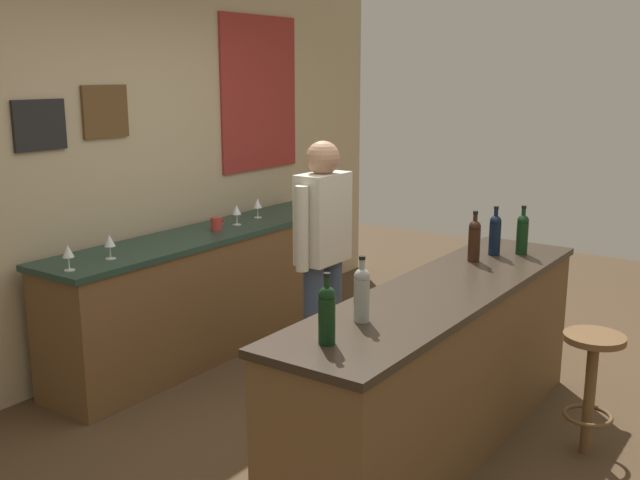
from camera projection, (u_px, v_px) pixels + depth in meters
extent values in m
plane|color=#4C3823|center=(375.00, 427.00, 4.30)|extent=(10.00, 10.00, 0.00)
cube|color=tan|center=(128.00, 164.00, 5.12)|extent=(6.00, 0.06, 2.80)
cube|color=black|center=(40.00, 125.00, 4.47)|extent=(0.36, 0.02, 0.31)
cube|color=brown|center=(105.00, 112.00, 4.86)|extent=(0.36, 0.02, 0.34)
cube|color=maroon|center=(260.00, 94.00, 6.12)|extent=(0.95, 0.02, 1.26)
cube|color=brown|center=(440.00, 373.00, 3.98)|extent=(2.52, 0.57, 0.88)
cube|color=#2D2319|center=(443.00, 291.00, 3.88)|extent=(2.58, 0.60, 0.04)
cube|color=brown|center=(212.00, 293.00, 5.45)|extent=(2.70, 0.53, 0.86)
cube|color=#1E382D|center=(210.00, 234.00, 5.35)|extent=(2.76, 0.56, 0.04)
cylinder|color=#384766|center=(332.00, 322.00, 4.81)|extent=(0.13, 0.13, 0.86)
cylinder|color=#384766|center=(314.00, 331.00, 4.65)|extent=(0.13, 0.13, 0.86)
cube|color=beige|center=(323.00, 218.00, 4.58)|extent=(0.36, 0.20, 0.56)
sphere|color=#A87A5B|center=(323.00, 158.00, 4.49)|extent=(0.21, 0.21, 0.21)
cylinder|color=beige|center=(342.00, 217.00, 4.76)|extent=(0.08, 0.08, 0.52)
cylinder|color=beige|center=(302.00, 229.00, 4.41)|extent=(0.08, 0.08, 0.52)
cylinder|color=brown|center=(589.00, 398.00, 3.94)|extent=(0.06, 0.06, 0.65)
torus|color=brown|center=(588.00, 416.00, 3.97)|extent=(0.26, 0.26, 0.02)
cylinder|color=brown|center=(595.00, 338.00, 3.87)|extent=(0.32, 0.32, 0.03)
cylinder|color=black|center=(327.00, 321.00, 3.05)|extent=(0.07, 0.07, 0.20)
sphere|color=black|center=(327.00, 295.00, 3.03)|extent=(0.07, 0.07, 0.07)
cylinder|color=black|center=(327.00, 287.00, 3.02)|extent=(0.03, 0.03, 0.09)
cylinder|color=black|center=(327.00, 275.00, 3.01)|extent=(0.03, 0.03, 0.02)
cylinder|color=#999E99|center=(362.00, 300.00, 3.33)|extent=(0.07, 0.07, 0.20)
sphere|color=#999E99|center=(362.00, 276.00, 3.30)|extent=(0.07, 0.07, 0.07)
cylinder|color=#999E99|center=(362.00, 269.00, 3.30)|extent=(0.03, 0.03, 0.09)
cylinder|color=black|center=(362.00, 258.00, 3.28)|extent=(0.03, 0.03, 0.02)
cylinder|color=black|center=(474.00, 245.00, 4.39)|extent=(0.07, 0.07, 0.20)
sphere|color=black|center=(475.00, 226.00, 4.36)|extent=(0.07, 0.07, 0.07)
cylinder|color=black|center=(475.00, 221.00, 4.36)|extent=(0.03, 0.03, 0.09)
cylinder|color=black|center=(476.00, 212.00, 4.34)|extent=(0.03, 0.03, 0.02)
cylinder|color=black|center=(495.00, 239.00, 4.54)|extent=(0.07, 0.07, 0.20)
sphere|color=black|center=(496.00, 221.00, 4.52)|extent=(0.07, 0.07, 0.07)
cylinder|color=black|center=(496.00, 216.00, 4.51)|extent=(0.03, 0.03, 0.09)
cylinder|color=black|center=(496.00, 208.00, 4.50)|extent=(0.03, 0.03, 0.02)
cylinder|color=black|center=(522.00, 238.00, 4.56)|extent=(0.07, 0.07, 0.20)
sphere|color=black|center=(523.00, 221.00, 4.54)|extent=(0.07, 0.07, 0.07)
cylinder|color=black|center=(523.00, 215.00, 4.53)|extent=(0.03, 0.03, 0.09)
cylinder|color=black|center=(524.00, 207.00, 4.52)|extent=(0.03, 0.03, 0.02)
cylinder|color=silver|center=(70.00, 270.00, 4.28)|extent=(0.06, 0.06, 0.00)
cylinder|color=silver|center=(69.00, 263.00, 4.27)|extent=(0.01, 0.01, 0.07)
cone|color=silver|center=(68.00, 251.00, 4.25)|extent=(0.07, 0.07, 0.08)
cylinder|color=silver|center=(111.00, 259.00, 4.54)|extent=(0.06, 0.06, 0.00)
cylinder|color=silver|center=(110.00, 252.00, 4.54)|extent=(0.01, 0.01, 0.07)
cone|color=silver|center=(110.00, 240.00, 4.52)|extent=(0.07, 0.07, 0.08)
cylinder|color=silver|center=(237.00, 225.00, 5.55)|extent=(0.06, 0.06, 0.00)
cylinder|color=silver|center=(237.00, 219.00, 5.54)|extent=(0.01, 0.01, 0.07)
cone|color=silver|center=(237.00, 210.00, 5.53)|extent=(0.07, 0.07, 0.08)
cylinder|color=silver|center=(258.00, 217.00, 5.83)|extent=(0.06, 0.06, 0.00)
cylinder|color=silver|center=(258.00, 212.00, 5.82)|extent=(0.01, 0.01, 0.07)
cone|color=silver|center=(258.00, 203.00, 5.80)|extent=(0.07, 0.07, 0.08)
cylinder|color=#B2332D|center=(216.00, 224.00, 5.36)|extent=(0.08, 0.08, 0.09)
torus|color=#B2332D|center=(221.00, 222.00, 5.40)|extent=(0.06, 0.01, 0.06)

